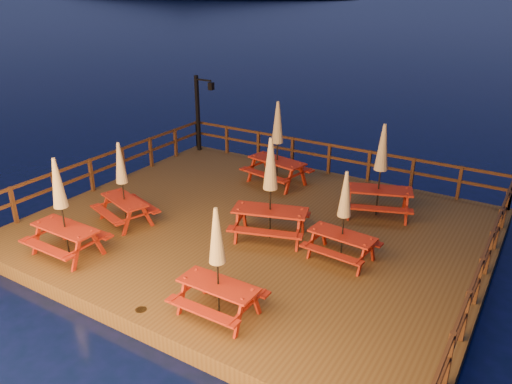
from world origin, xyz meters
TOP-DOWN VIEW (x-y plane):
  - ground at (0.00, 0.00)m, footprint 500.00×500.00m
  - deck at (0.00, 0.00)m, footprint 12.00×10.00m
  - deck_piles at (0.00, 0.00)m, footprint 11.44×9.44m
  - railing at (0.00, 1.78)m, footprint 11.80×9.75m
  - lamp_post at (-5.39, 4.55)m, footprint 0.85×0.18m
  - picnic_table_0 at (1.46, -3.85)m, footprint 1.67×1.38m
  - picnic_table_1 at (0.68, -0.45)m, footprint 2.33×2.11m
  - picnic_table_2 at (2.61, 2.42)m, footprint 2.34×2.14m
  - picnic_table_3 at (-3.26, -1.78)m, footprint 1.98×1.79m
  - picnic_table_4 at (2.73, -0.50)m, footprint 1.72×1.45m
  - picnic_table_5 at (-3.16, -3.85)m, footprint 1.79×1.48m
  - picnic_table_6 at (-1.08, 3.03)m, footprint 2.23×1.95m

SIDE VIEW (x-z plane):
  - deck_piles at x=0.00m, z-range -1.00..0.40m
  - ground at x=0.00m, z-range 0.00..0.00m
  - deck at x=0.00m, z-range 0.00..0.40m
  - railing at x=0.00m, z-range 0.61..1.71m
  - picnic_table_4 at x=2.73m, z-range 0.45..2.75m
  - picnic_table_3 at x=-3.26m, z-range 0.45..2.80m
  - picnic_table_0 at x=1.46m, z-range 0.45..2.84m
  - picnic_table_5 at x=-3.16m, z-range 0.45..2.99m
  - picnic_table_2 at x=2.61m, z-range 0.45..3.19m
  - picnic_table_1 at x=0.68m, z-range 0.45..3.22m
  - picnic_table_6 at x=-1.08m, z-range 0.45..3.26m
  - lamp_post at x=-5.39m, z-range 0.70..3.70m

